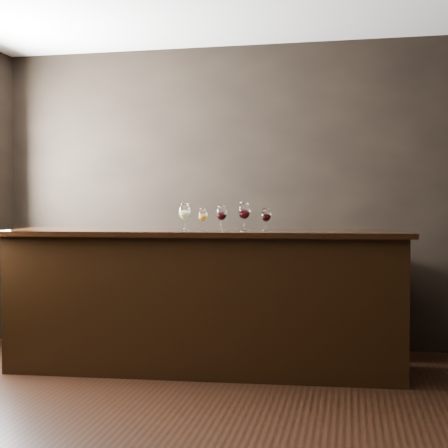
% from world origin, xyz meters
% --- Properties ---
extents(ground, '(5.00, 5.00, 0.00)m').
position_xyz_m(ground, '(0.00, 0.00, 0.00)').
color(ground, black).
rests_on(ground, ground).
extents(room_shell, '(5.02, 4.52, 2.81)m').
position_xyz_m(room_shell, '(-0.23, 0.11, 1.81)').
color(room_shell, black).
rests_on(room_shell, ground).
extents(bar_counter, '(3.11, 0.87, 1.08)m').
position_xyz_m(bar_counter, '(-0.28, 1.27, 0.54)').
color(bar_counter, black).
rests_on(bar_counter, ground).
extents(bar_top, '(3.22, 0.95, 0.04)m').
position_xyz_m(bar_top, '(-0.28, 1.27, 1.10)').
color(bar_top, black).
rests_on(bar_top, bar_counter).
extents(back_bar_shelf, '(2.42, 0.40, 0.87)m').
position_xyz_m(back_bar_shelf, '(-0.02, 2.03, 0.43)').
color(back_bar_shelf, black).
rests_on(back_bar_shelf, ground).
extents(glass_white, '(0.09, 0.09, 0.21)m').
position_xyz_m(glass_white, '(-0.44, 1.27, 1.26)').
color(glass_white, white).
rests_on(glass_white, bar_top).
extents(glass_amber, '(0.07, 0.07, 0.17)m').
position_xyz_m(glass_amber, '(-0.29, 1.28, 1.23)').
color(glass_amber, white).
rests_on(glass_amber, bar_top).
extents(glass_red_a, '(0.08, 0.08, 0.20)m').
position_xyz_m(glass_red_a, '(-0.13, 1.24, 1.25)').
color(glass_red_a, white).
rests_on(glass_red_a, bar_top).
extents(glass_red_b, '(0.09, 0.09, 0.22)m').
position_xyz_m(glass_red_b, '(0.04, 1.28, 1.26)').
color(glass_red_b, white).
rests_on(glass_red_b, bar_top).
extents(glass_red_c, '(0.07, 0.07, 0.18)m').
position_xyz_m(glass_red_c, '(0.22, 1.26, 1.23)').
color(glass_red_c, white).
rests_on(glass_red_c, bar_top).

